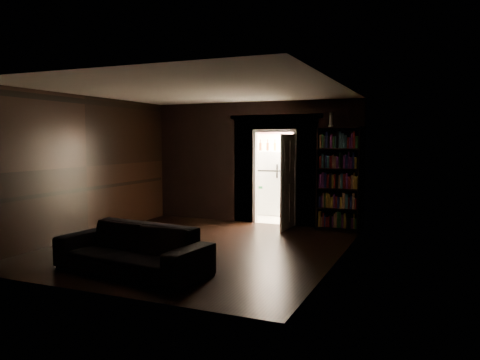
% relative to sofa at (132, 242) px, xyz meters
% --- Properties ---
extents(ground, '(5.50, 5.50, 0.00)m').
position_rel_sofa_xyz_m(ground, '(0.14, 1.78, -0.45)').
color(ground, black).
rests_on(ground, ground).
extents(room_walls, '(5.02, 5.61, 2.84)m').
position_rel_sofa_xyz_m(room_walls, '(0.13, 2.85, 1.23)').
color(room_walls, black).
rests_on(room_walls, ground).
extents(kitchen_alcove, '(2.20, 1.80, 2.60)m').
position_rel_sofa_xyz_m(kitchen_alcove, '(0.64, 5.65, 0.76)').
color(kitchen_alcove, beige).
rests_on(kitchen_alcove, ground).
extents(sofa, '(2.45, 1.30, 0.90)m').
position_rel_sofa_xyz_m(sofa, '(0.00, 0.00, 0.00)').
color(sofa, black).
rests_on(sofa, ground).
extents(bookshelf, '(0.94, 0.49, 2.20)m').
position_rel_sofa_xyz_m(bookshelf, '(2.14, 4.33, 0.65)').
color(bookshelf, black).
rests_on(bookshelf, ground).
extents(refrigerator, '(0.79, 0.74, 1.65)m').
position_rel_sofa_xyz_m(refrigerator, '(0.09, 5.89, 0.37)').
color(refrigerator, white).
rests_on(refrigerator, ground).
extents(door, '(0.08, 0.85, 2.05)m').
position_rel_sofa_xyz_m(door, '(1.09, 4.09, 0.57)').
color(door, white).
rests_on(door, ground).
extents(figurine, '(0.11, 0.11, 0.31)m').
position_rel_sofa_xyz_m(figurine, '(1.97, 4.27, 1.90)').
color(figurine, white).
rests_on(figurine, bookshelf).
extents(bottles, '(0.72, 0.22, 0.29)m').
position_rel_sofa_xyz_m(bottles, '(0.01, 5.80, 1.34)').
color(bottles, black).
rests_on(bottles, refrigerator).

